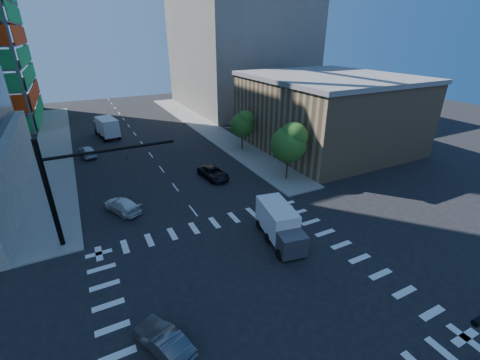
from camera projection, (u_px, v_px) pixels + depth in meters
ground at (253, 289)px, 22.01m from camera, size 160.00×160.00×0.00m
road_markings at (253, 289)px, 22.00m from camera, size 20.00×20.00×0.01m
sidewalk_ne at (206, 127)px, 59.50m from camera, size 5.00×60.00×0.15m
sidewalk_nw at (54, 147)px, 49.08m from camera, size 5.00×60.00×0.15m
commercial_building at (327, 112)px, 47.99m from camera, size 20.50×22.50×10.60m
bg_building_ne at (238, 43)px, 71.87m from camera, size 24.00×30.00×28.00m
signal_mast_nw at (69, 182)px, 24.84m from camera, size 10.20×0.40×9.00m
tree_south at (290, 142)px, 36.55m from camera, size 4.16×4.16×6.82m
tree_north at (243, 124)px, 46.66m from camera, size 3.54×3.52×5.78m
car_nb_far at (213, 173)px, 38.57m from camera, size 2.79×5.08×1.35m
car_sb_near at (122, 205)px, 31.32m from camera, size 3.62×4.97×1.34m
car_sb_mid at (87, 151)px, 45.39m from camera, size 2.48×4.71×1.53m
car_sb_cross at (163, 340)px, 17.53m from camera, size 2.90×4.32×1.35m
box_truck_near at (281, 228)px, 26.54m from camera, size 3.30×5.88×2.91m
box_truck_far at (106, 128)px, 53.86m from camera, size 3.63×6.68×3.33m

